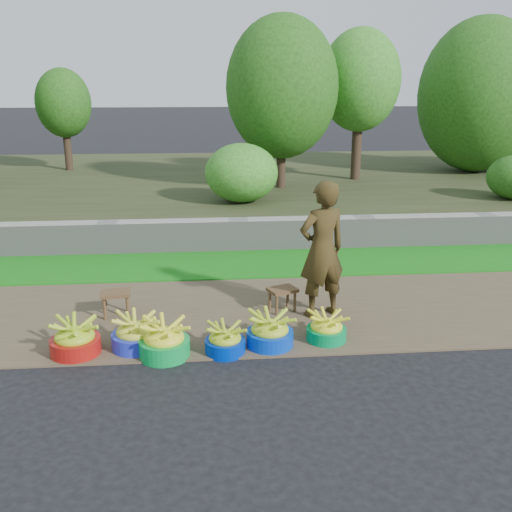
{
  "coord_description": "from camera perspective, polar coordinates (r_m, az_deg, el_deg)",
  "views": [
    {
      "loc": [
        -0.53,
        -5.46,
        2.85
      ],
      "look_at": [
        0.06,
        1.3,
        0.75
      ],
      "focal_mm": 40.0,
      "sensor_mm": 36.0,
      "label": 1
    }
  ],
  "objects": [
    {
      "name": "ground_plane",
      "position": [
        6.18,
        0.46,
        -10.25
      ],
      "size": [
        120.0,
        120.0,
        0.0
      ],
      "primitive_type": "plane",
      "color": "black",
      "rests_on": "ground"
    },
    {
      "name": "vegetation",
      "position": [
        13.52,
        -3.21,
        16.16
      ],
      "size": [
        32.47,
        8.66,
        4.33
      ],
      "color": "#332419",
      "rests_on": "earth_bank"
    },
    {
      "name": "earth_bank",
      "position": [
        14.7,
        -2.9,
        6.98
      ],
      "size": [
        80.0,
        10.0,
        0.5
      ],
      "primitive_type": "cube",
      "color": "#31391D",
      "rests_on": "ground"
    },
    {
      "name": "stool_left",
      "position": [
        7.31,
        -13.86,
        -3.97
      ],
      "size": [
        0.39,
        0.32,
        0.32
      ],
      "rotation": [
        0.0,
        0.0,
        0.12
      ],
      "color": "#513921",
      "rests_on": "dirt_shoulder"
    },
    {
      "name": "vendor_woman",
      "position": [
        6.99,
        6.63,
        0.63
      ],
      "size": [
        0.72,
        0.59,
        1.7
      ],
      "primitive_type": "imported",
      "rotation": [
        0.0,
        0.0,
        3.48
      ],
      "color": "black",
      "rests_on": "dirt_shoulder"
    },
    {
      "name": "basin_e",
      "position": [
        6.38,
        1.39,
        -7.61
      ],
      "size": [
        0.52,
        0.52,
        0.39
      ],
      "color": "#0536C3",
      "rests_on": "ground"
    },
    {
      "name": "basin_c",
      "position": [
        6.24,
        -9.17,
        -8.37
      ],
      "size": [
        0.55,
        0.55,
        0.41
      ],
      "color": "#07953B",
      "rests_on": "ground"
    },
    {
      "name": "grass_verge",
      "position": [
        9.18,
        -1.47,
        -0.78
      ],
      "size": [
        80.0,
        1.5,
        0.04
      ],
      "primitive_type": "cube",
      "color": "#157614",
      "rests_on": "ground"
    },
    {
      "name": "basin_b",
      "position": [
        6.46,
        -11.94,
        -7.66
      ],
      "size": [
        0.53,
        0.53,
        0.4
      ],
      "color": "#1F2DC8",
      "rests_on": "ground"
    },
    {
      "name": "retaining_wall",
      "position": [
        9.92,
        -1.79,
        2.13
      ],
      "size": [
        80.0,
        0.35,
        0.55
      ],
      "primitive_type": "cube",
      "color": "gray",
      "rests_on": "ground"
    },
    {
      "name": "basin_a",
      "position": [
        6.5,
        -17.65,
        -7.96
      ],
      "size": [
        0.54,
        0.54,
        0.4
      ],
      "color": "#A3130F",
      "rests_on": "ground"
    },
    {
      "name": "stool_right",
      "position": [
        7.26,
        2.65,
        -3.71
      ],
      "size": [
        0.42,
        0.37,
        0.3
      ],
      "rotation": [
        0.0,
        0.0,
        0.39
      ],
      "color": "#513921",
      "rests_on": "dirt_shoulder"
    },
    {
      "name": "dirt_shoulder",
      "position": [
        7.31,
        -0.47,
        -5.68
      ],
      "size": [
        80.0,
        2.5,
        0.02
      ],
      "primitive_type": "cube",
      "color": "brown",
      "rests_on": "ground"
    },
    {
      "name": "basin_f",
      "position": [
        6.56,
        7.06,
        -7.24
      ],
      "size": [
        0.45,
        0.45,
        0.34
      ],
      "color": "#008342",
      "rests_on": "ground"
    },
    {
      "name": "basin_d",
      "position": [
        6.25,
        -3.11,
        -8.44
      ],
      "size": [
        0.44,
        0.44,
        0.33
      ],
      "color": "#0027AF",
      "rests_on": "ground"
    }
  ]
}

